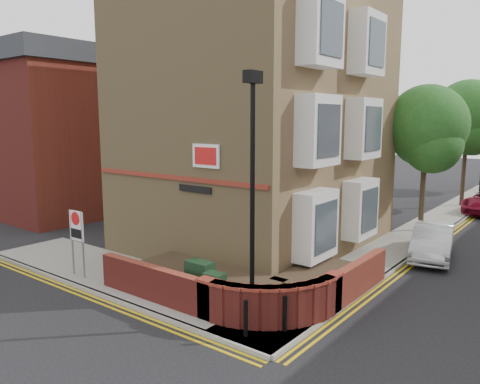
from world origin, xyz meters
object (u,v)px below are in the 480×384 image
Objects in this scene: zone_sign at (77,231)px; silver_car_near at (433,242)px; lamppost at (252,198)px; utility_cabinet_large at (200,282)px.

silver_car_near is at bearing 48.22° from zone_sign.
lamppost is 5.25× the size of utility_cabinet_large.
lamppost is at bearing -3.01° from utility_cabinet_large.
utility_cabinet_large is 0.55× the size of zone_sign.
silver_car_near is (2.00, 8.92, -2.70)m from lamppost.
zone_sign is (-6.60, -0.70, -1.70)m from lamppost.
utility_cabinet_large is at bearing -125.43° from silver_car_near.
utility_cabinet_large reaches higher than silver_car_near.
utility_cabinet_large is 4.86m from zone_sign.
lamppost is at bearing 6.07° from zone_sign.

